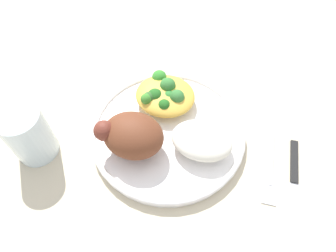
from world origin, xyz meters
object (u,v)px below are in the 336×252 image
at_px(water_glass, 29,134).
at_px(mac_cheese_with_broccoli, 164,94).
at_px(roasted_chicken, 131,135).
at_px(plate, 168,132).
at_px(knife, 294,182).
at_px(rice_pile, 202,140).
at_px(fork, 270,169).

bearing_deg(water_glass, mac_cheese_with_broccoli, -139.75).
xyz_separation_m(roasted_chicken, mac_cheese_with_broccoli, (-0.02, -0.11, -0.02)).
height_order(plate, knife, plate).
height_order(plate, water_glass, water_glass).
bearing_deg(plate, roasted_chicken, 46.20).
bearing_deg(roasted_chicken, plate, -133.80).
relative_size(plate, rice_pile, 2.68).
bearing_deg(plate, rice_pile, 165.66).
height_order(mac_cheese_with_broccoli, water_glass, water_glass).
xyz_separation_m(mac_cheese_with_broccoli, knife, (-0.24, 0.09, -0.03)).
xyz_separation_m(rice_pile, fork, (-0.12, -0.00, -0.04)).
relative_size(roasted_chicken, fork, 0.75).
bearing_deg(knife, water_glass, 8.77).
bearing_deg(mac_cheese_with_broccoli, rice_pile, 139.10).
height_order(roasted_chicken, knife, roasted_chicken).
height_order(plate, fork, plate).
height_order(plate, rice_pile, rice_pile).
xyz_separation_m(rice_pile, water_glass, (0.26, 0.08, 0.01)).
bearing_deg(knife, fork, -18.25).
bearing_deg(knife, plate, -7.00).
relative_size(plate, mac_cheese_with_broccoli, 2.49).
distance_m(fork, water_glass, 0.39).
xyz_separation_m(mac_cheese_with_broccoli, water_glass, (0.18, 0.15, 0.01)).
xyz_separation_m(plate, rice_pile, (-0.06, 0.02, 0.03)).
distance_m(plate, rice_pile, 0.07).
xyz_separation_m(roasted_chicken, rice_pile, (-0.11, -0.03, -0.01)).
bearing_deg(fork, roasted_chicken, 8.45).
xyz_separation_m(plate, water_glass, (0.20, 0.09, 0.04)).
distance_m(rice_pile, mac_cheese_with_broccoli, 0.11).
xyz_separation_m(knife, water_glass, (0.42, 0.07, 0.05)).
height_order(rice_pile, fork, rice_pile).
height_order(fork, knife, knife).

